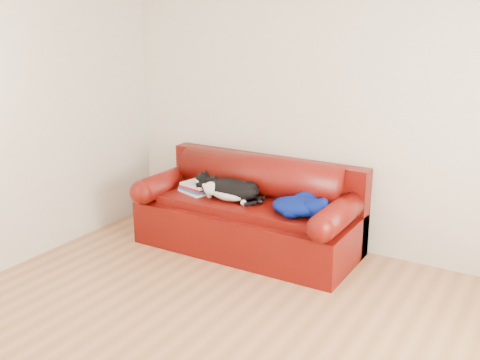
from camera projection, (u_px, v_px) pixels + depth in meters
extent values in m
plane|color=brown|center=(218.00, 340.00, 3.93)|extent=(4.50, 4.50, 0.00)
cube|color=beige|center=(334.00, 114.00, 5.20)|extent=(4.50, 0.02, 2.60)
cube|color=#3C0205|center=(248.00, 228.00, 5.41)|extent=(2.10, 0.90, 0.42)
cube|color=#3C0205|center=(245.00, 206.00, 5.30)|extent=(1.66, 0.62, 0.10)
cylinder|color=black|center=(152.00, 238.00, 5.65)|extent=(0.06, 0.06, 0.05)
cylinder|color=black|center=(324.00, 282.00, 4.73)|extent=(0.06, 0.06, 0.05)
cylinder|color=black|center=(190.00, 218.00, 6.19)|extent=(0.06, 0.06, 0.05)
cylinder|color=black|center=(351.00, 254.00, 5.28)|extent=(0.06, 0.06, 0.05)
cube|color=#3C0205|center=(266.00, 197.00, 5.65)|extent=(2.10, 0.18, 0.85)
cylinder|color=#3C0205|center=(261.00, 175.00, 5.48)|extent=(1.70, 0.40, 0.40)
cylinder|color=#3C0205|center=(170.00, 181.00, 5.77)|extent=(0.24, 0.88, 0.24)
sphere|color=#3C0205|center=(142.00, 192.00, 5.41)|extent=(0.24, 0.24, 0.24)
cylinder|color=#3C0205|center=(341.00, 213.00, 4.86)|extent=(0.24, 0.88, 0.24)
sphere|color=#3C0205|center=(321.00, 229.00, 4.50)|extent=(0.24, 0.24, 0.24)
cube|color=#EBE7CB|center=(197.00, 191.00, 5.54)|extent=(0.38, 0.33, 0.02)
cube|color=white|center=(197.00, 191.00, 5.54)|extent=(0.36, 0.31, 0.02)
cube|color=#1F68AC|center=(197.00, 189.00, 5.54)|extent=(0.36, 0.31, 0.02)
cube|color=white|center=(197.00, 189.00, 5.54)|extent=(0.34, 0.30, 0.02)
cube|color=#A6132D|center=(197.00, 186.00, 5.53)|extent=(0.34, 0.29, 0.02)
cube|color=white|center=(197.00, 186.00, 5.53)|extent=(0.33, 0.28, 0.02)
cube|color=silver|center=(197.00, 184.00, 5.52)|extent=(0.32, 0.27, 0.02)
cube|color=white|center=(197.00, 184.00, 5.52)|extent=(0.31, 0.26, 0.02)
ellipsoid|color=black|center=(232.00, 190.00, 5.29)|extent=(0.56, 0.41, 0.21)
ellipsoid|color=silver|center=(228.00, 195.00, 5.25)|extent=(0.38, 0.25, 0.13)
ellipsoid|color=silver|center=(211.00, 188.00, 5.30)|extent=(0.17, 0.16, 0.13)
ellipsoid|color=black|center=(248.00, 192.00, 5.26)|extent=(0.26, 0.26, 0.18)
ellipsoid|color=black|center=(199.00, 180.00, 5.34)|extent=(0.18, 0.17, 0.13)
ellipsoid|color=silver|center=(194.00, 183.00, 5.33)|extent=(0.09, 0.08, 0.05)
sphere|color=#BF7272|center=(192.00, 182.00, 5.33)|extent=(0.02, 0.02, 0.02)
cone|color=black|center=(199.00, 175.00, 5.29)|extent=(0.07, 0.06, 0.06)
cone|color=black|center=(201.00, 173.00, 5.36)|extent=(0.07, 0.06, 0.06)
cylinder|color=black|center=(259.00, 200.00, 5.22)|extent=(0.15, 0.16, 0.05)
sphere|color=silver|center=(206.00, 197.00, 5.31)|extent=(0.05, 0.05, 0.05)
sphere|color=silver|center=(244.00, 203.00, 5.16)|extent=(0.05, 0.05, 0.05)
ellipsoid|color=#021043|center=(298.00, 206.00, 4.94)|extent=(0.54, 0.51, 0.15)
ellipsoid|color=#021043|center=(315.00, 208.00, 4.85)|extent=(0.33, 0.30, 0.17)
ellipsoid|color=#021043|center=(287.00, 204.00, 5.04)|extent=(0.35, 0.37, 0.11)
ellipsoid|color=#021043|center=(305.00, 200.00, 5.05)|extent=(0.27, 0.24, 0.17)
ellipsoid|color=#021043|center=(291.00, 211.00, 4.85)|extent=(0.22, 0.23, 0.11)
ellipsoid|color=white|center=(306.00, 207.00, 4.84)|extent=(0.21, 0.12, 0.05)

